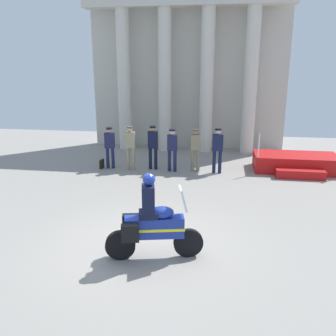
{
  "coord_description": "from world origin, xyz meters",
  "views": [
    {
      "loc": [
        1.73,
        -7.29,
        3.99
      ],
      "look_at": [
        0.17,
        2.83,
        1.06
      ],
      "focal_mm": 38.53,
      "sensor_mm": 36.0,
      "label": 1
    }
  ],
  "objects_px": {
    "officer_in_row_2": "(153,144)",
    "motorcycle_with_rider": "(151,224)",
    "officer_in_row_3": "(172,147)",
    "briefcase_on_ground": "(102,164)",
    "officer_in_row_1": "(130,144)",
    "officer_in_row_4": "(195,147)",
    "officer_in_row_0": "(110,144)",
    "reviewing_stand": "(296,163)",
    "officer_in_row_5": "(218,147)"
  },
  "relations": [
    {
      "from": "officer_in_row_2",
      "to": "motorcycle_with_rider",
      "type": "relative_size",
      "value": 0.84
    },
    {
      "from": "officer_in_row_3",
      "to": "briefcase_on_ground",
      "type": "bearing_deg",
      "value": -6.86
    },
    {
      "from": "officer_in_row_1",
      "to": "officer_in_row_4",
      "type": "bearing_deg",
      "value": 176.68
    },
    {
      "from": "officer_in_row_1",
      "to": "officer_in_row_2",
      "type": "xyz_separation_m",
      "value": [
        0.86,
        0.19,
        0.0
      ]
    },
    {
      "from": "officer_in_row_1",
      "to": "officer_in_row_2",
      "type": "height_order",
      "value": "officer_in_row_2"
    },
    {
      "from": "officer_in_row_3",
      "to": "officer_in_row_4",
      "type": "bearing_deg",
      "value": -177.17
    },
    {
      "from": "officer_in_row_3",
      "to": "motorcycle_with_rider",
      "type": "bearing_deg",
      "value": 87.18
    },
    {
      "from": "officer_in_row_2",
      "to": "officer_in_row_3",
      "type": "relative_size",
      "value": 1.04
    },
    {
      "from": "officer_in_row_1",
      "to": "briefcase_on_ground",
      "type": "bearing_deg",
      "value": -7.17
    },
    {
      "from": "briefcase_on_ground",
      "to": "officer_in_row_0",
      "type": "bearing_deg",
      "value": 12.0
    },
    {
      "from": "reviewing_stand",
      "to": "officer_in_row_5",
      "type": "xyz_separation_m",
      "value": [
        -3.03,
        -0.74,
        0.71
      ]
    },
    {
      "from": "officer_in_row_3",
      "to": "reviewing_stand",
      "type": "bearing_deg",
      "value": -177.98
    },
    {
      "from": "officer_in_row_0",
      "to": "officer_in_row_1",
      "type": "relative_size",
      "value": 0.96
    },
    {
      "from": "officer_in_row_2",
      "to": "officer_in_row_0",
      "type": "bearing_deg",
      "value": -3.4
    },
    {
      "from": "officer_in_row_0",
      "to": "officer_in_row_2",
      "type": "relative_size",
      "value": 0.95
    },
    {
      "from": "reviewing_stand",
      "to": "officer_in_row_0",
      "type": "bearing_deg",
      "value": -174.52
    },
    {
      "from": "officer_in_row_1",
      "to": "officer_in_row_2",
      "type": "bearing_deg",
      "value": -174.98
    },
    {
      "from": "officer_in_row_4",
      "to": "motorcycle_with_rider",
      "type": "relative_size",
      "value": 0.8
    },
    {
      "from": "officer_in_row_4",
      "to": "officer_in_row_3",
      "type": "bearing_deg",
      "value": 2.83
    },
    {
      "from": "reviewing_stand",
      "to": "motorcycle_with_rider",
      "type": "distance_m",
      "value": 8.49
    },
    {
      "from": "officer_in_row_1",
      "to": "officer_in_row_5",
      "type": "height_order",
      "value": "officer_in_row_1"
    },
    {
      "from": "officer_in_row_0",
      "to": "officer_in_row_4",
      "type": "xyz_separation_m",
      "value": [
        3.39,
        0.09,
        0.01
      ]
    },
    {
      "from": "officer_in_row_3",
      "to": "motorcycle_with_rider",
      "type": "relative_size",
      "value": 0.8
    },
    {
      "from": "reviewing_stand",
      "to": "officer_in_row_3",
      "type": "relative_size",
      "value": 1.91
    },
    {
      "from": "reviewing_stand",
      "to": "officer_in_row_4",
      "type": "distance_m",
      "value": 3.97
    },
    {
      "from": "officer_in_row_1",
      "to": "motorcycle_with_rider",
      "type": "xyz_separation_m",
      "value": [
        2.14,
        -6.56,
        -0.22
      ]
    },
    {
      "from": "reviewing_stand",
      "to": "officer_in_row_2",
      "type": "height_order",
      "value": "officer_in_row_2"
    },
    {
      "from": "officer_in_row_4",
      "to": "officer_in_row_5",
      "type": "height_order",
      "value": "officer_in_row_5"
    },
    {
      "from": "officer_in_row_3",
      "to": "officer_in_row_5",
      "type": "bearing_deg",
      "value": 173.57
    },
    {
      "from": "officer_in_row_0",
      "to": "officer_in_row_5",
      "type": "height_order",
      "value": "officer_in_row_5"
    },
    {
      "from": "officer_in_row_0",
      "to": "officer_in_row_5",
      "type": "distance_m",
      "value": 4.23
    },
    {
      "from": "officer_in_row_5",
      "to": "motorcycle_with_rider",
      "type": "distance_m",
      "value": 6.71
    },
    {
      "from": "officer_in_row_2",
      "to": "motorcycle_with_rider",
      "type": "height_order",
      "value": "motorcycle_with_rider"
    },
    {
      "from": "officer_in_row_1",
      "to": "motorcycle_with_rider",
      "type": "relative_size",
      "value": 0.83
    },
    {
      "from": "officer_in_row_0",
      "to": "officer_in_row_3",
      "type": "height_order",
      "value": "officer_in_row_3"
    },
    {
      "from": "reviewing_stand",
      "to": "officer_in_row_1",
      "type": "bearing_deg",
      "value": -173.13
    },
    {
      "from": "officer_in_row_1",
      "to": "officer_in_row_3",
      "type": "bearing_deg",
      "value": 173.36
    },
    {
      "from": "reviewing_stand",
      "to": "briefcase_on_ground",
      "type": "distance_m",
      "value": 7.64
    },
    {
      "from": "officer_in_row_4",
      "to": "officer_in_row_5",
      "type": "xyz_separation_m",
      "value": [
        0.84,
        -0.13,
        0.04
      ]
    },
    {
      "from": "officer_in_row_2",
      "to": "briefcase_on_ground",
      "type": "bearing_deg",
      "value": -1.99
    },
    {
      "from": "officer_in_row_1",
      "to": "officer_in_row_3",
      "type": "distance_m",
      "value": 1.65
    },
    {
      "from": "officer_in_row_3",
      "to": "briefcase_on_ground",
      "type": "xyz_separation_m",
      "value": [
        -2.85,
        -0.01,
        -0.8
      ]
    },
    {
      "from": "officer_in_row_4",
      "to": "briefcase_on_ground",
      "type": "xyz_separation_m",
      "value": [
        -3.73,
        -0.16,
        -0.8
      ]
    },
    {
      "from": "reviewing_stand",
      "to": "officer_in_row_1",
      "type": "relative_size",
      "value": 1.84
    },
    {
      "from": "motorcycle_with_rider",
      "to": "briefcase_on_ground",
      "type": "xyz_separation_m",
      "value": [
        -3.33,
        6.56,
        -0.61
      ]
    },
    {
      "from": "officer_in_row_2",
      "to": "officer_in_row_4",
      "type": "relative_size",
      "value": 1.04
    },
    {
      "from": "officer_in_row_4",
      "to": "briefcase_on_ground",
      "type": "relative_size",
      "value": 4.6
    },
    {
      "from": "officer_in_row_5",
      "to": "officer_in_row_1",
      "type": "bearing_deg",
      "value": -6.53
    },
    {
      "from": "officer_in_row_5",
      "to": "motorcycle_with_rider",
      "type": "relative_size",
      "value": 0.83
    },
    {
      "from": "officer_in_row_0",
      "to": "officer_in_row_4",
      "type": "distance_m",
      "value": 3.39
    }
  ]
}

